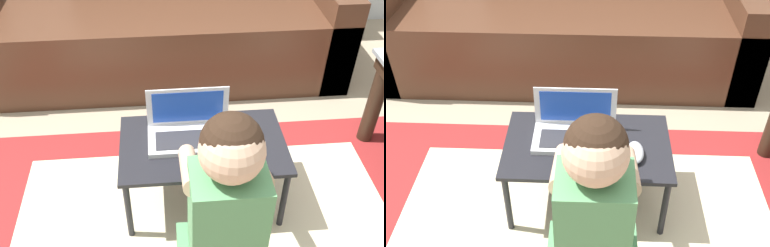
% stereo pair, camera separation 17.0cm
% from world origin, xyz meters
% --- Properties ---
extents(ground_plane, '(16.00, 16.00, 0.00)m').
position_xyz_m(ground_plane, '(0.00, 0.00, 0.00)').
color(ground_plane, gray).
extents(area_rug, '(2.09, 1.34, 0.01)m').
position_xyz_m(area_rug, '(0.07, -0.00, 0.00)').
color(area_rug, maroon).
rests_on(area_rug, ground_plane).
extents(couch, '(2.07, 0.83, 0.86)m').
position_xyz_m(couch, '(-0.09, 1.34, 0.29)').
color(couch, '#4C2D1E').
rests_on(couch, ground_plane).
extents(laptop_desk, '(0.63, 0.38, 0.31)m').
position_xyz_m(laptop_desk, '(0.07, 0.20, 0.28)').
color(laptop_desk, black).
rests_on(laptop_desk, ground_plane).
extents(laptop, '(0.31, 0.17, 0.18)m').
position_xyz_m(laptop, '(0.03, 0.24, 0.34)').
color(laptop, silver).
rests_on(laptop, laptop_desk).
extents(computer_mouse, '(0.06, 0.11, 0.04)m').
position_xyz_m(computer_mouse, '(0.25, 0.15, 0.33)').
color(computer_mouse, '#B2B7C1').
rests_on(computer_mouse, laptop_desk).
extents(person_seated, '(0.30, 0.38, 0.75)m').
position_xyz_m(person_seated, '(0.10, -0.20, 0.35)').
color(person_seated, '#518E5B').
rests_on(person_seated, ground_plane).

